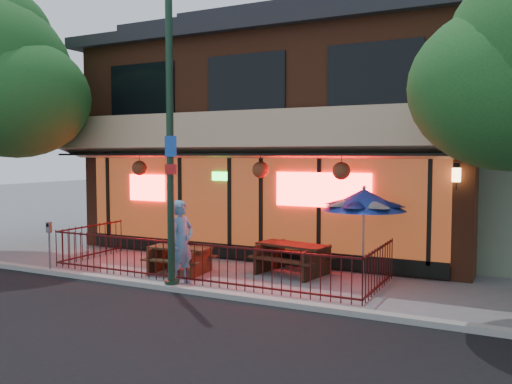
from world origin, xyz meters
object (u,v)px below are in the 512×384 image
Objects in this scene: picnic_table_right at (293,254)px; parking_meter_near at (49,239)px; pedestrian at (182,242)px; street_light at (170,149)px; picnic_table_left at (180,256)px; patio_umbrella at (364,200)px.

parking_meter_near is (-5.54, -2.71, 0.39)m from picnic_table_right.
pedestrian is at bearing -131.87° from picnic_table_right.
street_light is 5.30× the size of parking_meter_near.
patio_umbrella is at bearing 16.69° from picnic_table_left.
pedestrian is at bearing 97.82° from street_light.
picnic_table_right is 1.54× the size of parking_meter_near.
picnic_table_left is 0.83× the size of picnic_table_right.
patio_umbrella reaches higher than picnic_table_right.
picnic_table_left is 1.34m from pedestrian.
picnic_table_right is 0.89× the size of patio_umbrella.
patio_umbrella is at bearing -50.04° from pedestrian.
picnic_table_left is 4.83m from patio_umbrella.
pedestrian is at bearing -147.90° from patio_umbrella.
picnic_table_right is at bearing -34.01° from pedestrian.
picnic_table_right is 1.03× the size of pedestrian.
street_light is 4.16m from picnic_table_right.
pedestrian is (0.73, -0.98, 0.54)m from picnic_table_left.
picnic_table_right is at bearing -174.41° from patio_umbrella.
pedestrian reaches higher than picnic_table_right.
street_light is 3.45× the size of picnic_table_right.
pedestrian is (-1.91, -2.13, 0.47)m from picnic_table_right.
street_light reaches higher than parking_meter_near.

